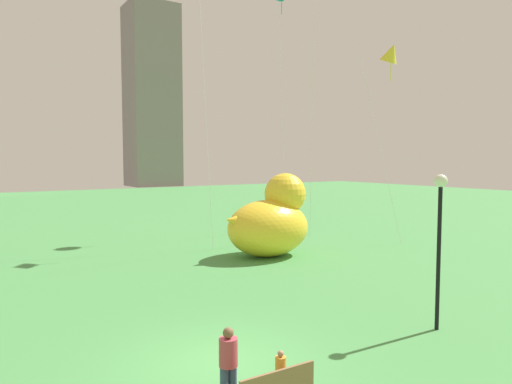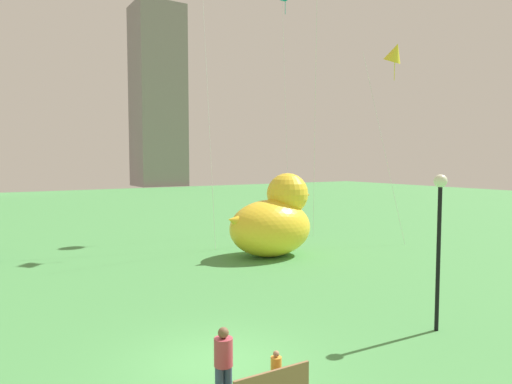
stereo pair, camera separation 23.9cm
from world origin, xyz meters
name	(u,v)px [view 1 (the left image)]	position (x,y,z in m)	size (l,w,h in m)	color
ground_plane	(221,364)	(0.00, 0.00, 0.00)	(140.00, 140.00, 0.00)	#4A924C
person_adult	(228,361)	(-0.73, -1.69, 0.88)	(0.39, 0.39, 1.60)	#38476B
person_child	(281,370)	(0.38, -2.00, 0.53)	(0.24, 0.24, 0.97)	silver
giant_inflatable_duck	(271,221)	(8.34, 9.84, 1.84)	(5.23, 3.35, 4.33)	yellow
lamppost	(440,222)	(6.50, -1.46, 3.22)	(0.38, 0.38, 4.62)	black
kite_yellow	(391,53)	(17.64, 10.17, 11.65)	(2.53, 2.76, 12.39)	silver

